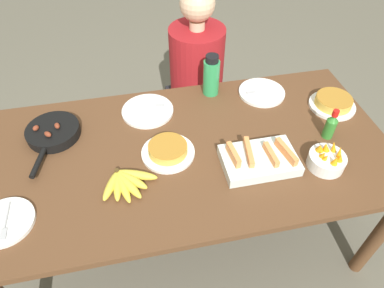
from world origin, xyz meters
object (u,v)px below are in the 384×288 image
object	(u,v)px
water_bottle	(211,76)
hot_sauce_bottle	(331,125)
empty_plate_near_front	(5,222)
frittata_plate_side	(333,103)
empty_plate_far_right	(148,111)
banana_bunch	(126,182)
melon_tray	(259,159)
person_figure	(196,94)
skillet	(53,133)
empty_plate_far_left	(262,92)
fruit_bowl_mango	(327,159)
frittata_plate_center	(168,150)

from	to	relation	value
water_bottle	hot_sauce_bottle	xyz separation A→B (m)	(0.47, -0.45, -0.04)
empty_plate_near_front	water_bottle	world-z (taller)	water_bottle
frittata_plate_side	empty_plate_near_front	size ratio (longest dim) A/B	1.07
empty_plate_far_right	hot_sauce_bottle	xyz separation A→B (m)	(0.83, -0.36, 0.06)
banana_bunch	melon_tray	distance (m)	0.59
water_bottle	person_figure	world-z (taller)	person_figure
skillet	hot_sauce_bottle	world-z (taller)	hot_sauce_bottle
melon_tray	empty_plate_near_front	xyz separation A→B (m)	(-1.06, -0.09, -0.02)
empty_plate_near_front	skillet	bearing A→B (deg)	71.63
melon_tray	skillet	xyz separation A→B (m)	(-0.91, 0.37, -0.00)
water_bottle	banana_bunch	bearing A→B (deg)	-132.68
empty_plate_far_left	empty_plate_far_right	size ratio (longest dim) A/B	0.95
fruit_bowl_mango	hot_sauce_bottle	size ratio (longest dim) A/B	1.00
empty_plate_far_left	hot_sauce_bottle	world-z (taller)	hot_sauce_bottle
frittata_plate_center	person_figure	bearing A→B (deg)	67.98
banana_bunch	fruit_bowl_mango	distance (m)	0.88
empty_plate_far_right	person_figure	size ratio (longest dim) A/B	0.22
melon_tray	empty_plate_far_right	xyz separation A→B (m)	(-0.45, 0.46, -0.02)
skillet	person_figure	world-z (taller)	person_figure
skillet	hot_sauce_bottle	size ratio (longest dim) A/B	2.51
melon_tray	skillet	world-z (taller)	melon_tray
melon_tray	fruit_bowl_mango	size ratio (longest dim) A/B	2.03
frittata_plate_center	frittata_plate_side	distance (m)	0.92
skillet	frittata_plate_side	world-z (taller)	skillet
banana_bunch	melon_tray	size ratio (longest dim) A/B	0.77
water_bottle	skillet	bearing A→B (deg)	-167.37
fruit_bowl_mango	empty_plate_far_left	bearing A→B (deg)	99.98
frittata_plate_center	person_figure	distance (m)	0.83
banana_bunch	empty_plate_far_right	bearing A→B (deg)	72.29
frittata_plate_side	empty_plate_far_right	world-z (taller)	frittata_plate_side
frittata_plate_center	empty_plate_far_right	xyz separation A→B (m)	(-0.06, 0.32, -0.02)
banana_bunch	frittata_plate_center	size ratio (longest dim) A/B	1.03
empty_plate_far_left	person_figure	world-z (taller)	person_figure
empty_plate_near_front	hot_sauce_bottle	distance (m)	1.46
frittata_plate_side	fruit_bowl_mango	world-z (taller)	fruit_bowl_mango
empty_plate_far_right	banana_bunch	bearing A→B (deg)	-107.71
melon_tray	empty_plate_far_right	distance (m)	0.64
hot_sauce_bottle	empty_plate_far_right	bearing A→B (deg)	156.73
skillet	person_figure	distance (m)	1.00
banana_bunch	empty_plate_far_left	bearing A→B (deg)	31.64
empty_plate_near_front	water_bottle	xyz separation A→B (m)	(0.98, 0.64, 0.10)
banana_bunch	person_figure	world-z (taller)	person_figure
empty_plate_far_left	empty_plate_near_front	bearing A→B (deg)	-155.40
empty_plate_far_left	fruit_bowl_mango	xyz separation A→B (m)	(0.10, -0.55, 0.03)
banana_bunch	empty_plate_far_left	size ratio (longest dim) A/B	1.00
empty_plate_near_front	empty_plate_far_left	xyz separation A→B (m)	(1.25, 0.57, -0.00)
skillet	fruit_bowl_mango	distance (m)	1.28
frittata_plate_side	fruit_bowl_mango	size ratio (longest dim) A/B	1.48
frittata_plate_center	water_bottle	distance (m)	0.52
banana_bunch	skillet	bearing A→B (deg)	131.28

